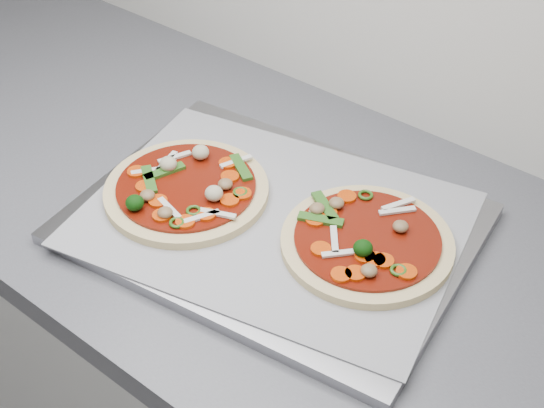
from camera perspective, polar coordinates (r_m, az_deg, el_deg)
The scene contains 5 objects.
base_cabinet at distance 1.74m, azimuth -18.40°, elevation -3.01°, with size 3.60×0.60×0.86m, color silver.
baking_tray at distance 0.99m, azimuth 0.07°, elevation -1.49°, with size 0.50×0.37×0.02m, color gray.
parchment at distance 0.98m, azimuth 0.07°, elevation -1.09°, with size 0.48×0.35×0.00m, color gray.
pizza_left at distance 1.02m, azimuth -6.47°, elevation 1.15°, with size 0.27×0.27×0.04m.
pizza_right at distance 0.94m, azimuth 7.07°, elevation -2.79°, with size 0.27×0.27×0.04m.
Camera 1 is at (1.18, 0.70, 1.56)m, focal length 50.00 mm.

